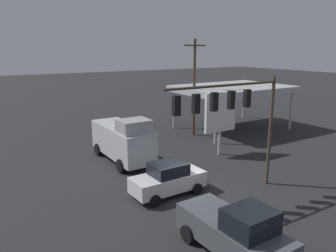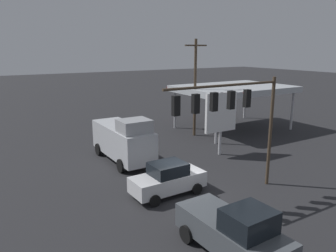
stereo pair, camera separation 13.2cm
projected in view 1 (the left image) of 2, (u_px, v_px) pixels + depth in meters
name	position (u px, v px, depth m)	size (l,w,h in m)	color
ground_plane	(186.00, 195.00, 19.11)	(200.00, 200.00, 0.00)	#262628
traffic_signal_assembly	(231.00, 108.00, 17.94)	(7.69, 0.43, 6.74)	#473828
utility_pole	(194.00, 86.00, 31.15)	(2.40, 0.26, 9.22)	#473828
gas_station_canopy	(233.00, 89.00, 33.99)	(11.29, 8.17, 4.56)	#B2B7BC
price_sign	(220.00, 114.00, 25.72)	(2.95, 0.27, 5.02)	#B7B7BC
delivery_truck	(123.00, 140.00, 24.47)	(2.62, 6.83, 3.58)	silver
pickup_parked	(235.00, 232.00, 13.27)	(2.41, 5.27, 2.40)	#474C51
sedan_waiting	(168.00, 179.00, 19.05)	(4.45, 2.16, 1.93)	silver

